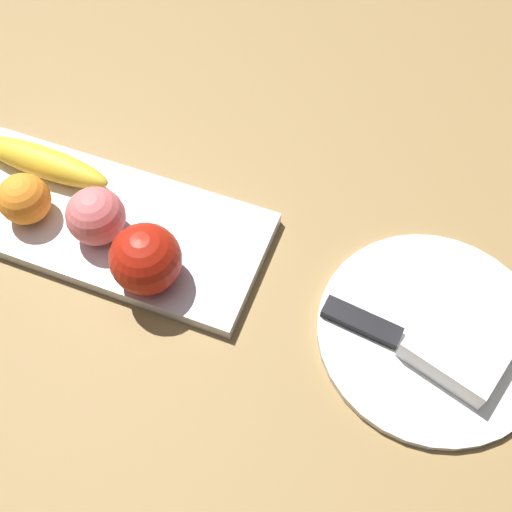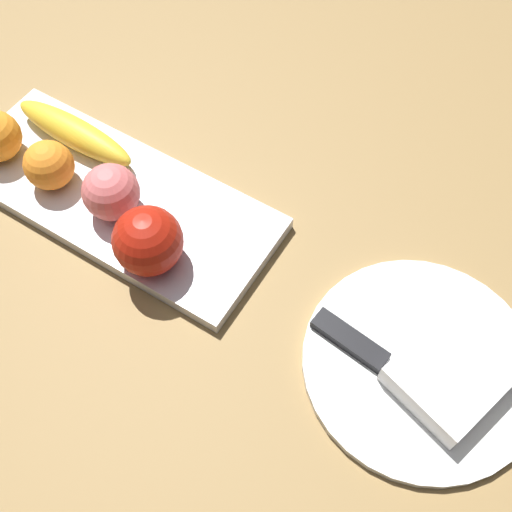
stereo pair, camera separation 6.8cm
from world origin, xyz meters
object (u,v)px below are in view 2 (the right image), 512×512
(folded_napkin, at_px, (453,372))
(knife, at_px, (361,348))
(orange_near_banana, at_px, (49,165))
(apple, at_px, (148,241))
(fruit_tray, at_px, (115,197))
(banana, at_px, (74,132))
(dinner_plate, at_px, (420,364))
(peach, at_px, (111,192))

(folded_napkin, bearing_deg, knife, -166.72)
(orange_near_banana, bearing_deg, apple, -9.21)
(knife, bearing_deg, fruit_tray, -176.71)
(apple, height_order, folded_napkin, apple)
(fruit_tray, height_order, banana, banana)
(knife, bearing_deg, banana, 178.99)
(dinner_plate, relative_size, folded_napkin, 2.14)
(fruit_tray, height_order, orange_near_banana, orange_near_banana)
(peach, height_order, knife, peach)
(orange_near_banana, bearing_deg, knife, 0.23)
(orange_near_banana, bearing_deg, peach, 3.69)
(orange_near_banana, bearing_deg, fruit_tray, 17.80)
(fruit_tray, relative_size, apple, 5.25)
(orange_near_banana, distance_m, dinner_plate, 0.50)
(banana, xyz_separation_m, folded_napkin, (0.54, -0.04, -0.01))
(fruit_tray, xyz_separation_m, folded_napkin, (0.45, 0.00, 0.02))
(orange_near_banana, relative_size, knife, 0.34)
(orange_near_banana, xyz_separation_m, peach, (0.09, 0.01, 0.00))
(fruit_tray, bearing_deg, knife, -3.54)
(peach, height_order, folded_napkin, peach)
(peach, bearing_deg, knife, -0.72)
(banana, distance_m, dinner_plate, 0.51)
(fruit_tray, relative_size, folded_napkin, 3.52)
(fruit_tray, relative_size, peach, 6.13)
(banana, relative_size, orange_near_banana, 3.04)
(apple, relative_size, knife, 0.44)
(banana, bearing_deg, dinner_plate, 176.91)
(apple, bearing_deg, knife, 6.64)
(banana, height_order, orange_near_banana, orange_near_banana)
(fruit_tray, distance_m, knife, 0.36)
(apple, xyz_separation_m, peach, (-0.08, 0.03, -0.01))
(apple, height_order, banana, apple)
(orange_near_banana, height_order, knife, orange_near_banana)
(peach, relative_size, knife, 0.38)
(orange_near_banana, bearing_deg, folded_napkin, 2.60)
(dinner_plate, bearing_deg, peach, -177.45)
(fruit_tray, bearing_deg, banana, 156.65)
(banana, bearing_deg, fruit_tray, 158.01)
(dinner_plate, xyz_separation_m, knife, (-0.06, -0.02, 0.01))
(orange_near_banana, distance_m, peach, 0.09)
(fruit_tray, height_order, dinner_plate, fruit_tray)
(dinner_plate, bearing_deg, orange_near_banana, -177.23)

